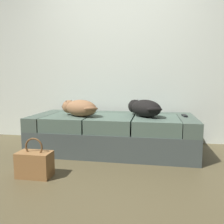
# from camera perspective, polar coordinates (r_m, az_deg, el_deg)

# --- Properties ---
(ground_plane) EXTENTS (10.00, 10.00, 0.00)m
(ground_plane) POSITION_cam_1_polar(r_m,az_deg,el_deg) (2.17, -4.48, -16.92)
(ground_plane) COLOR brown
(back_wall) EXTENTS (6.40, 0.10, 2.80)m
(back_wall) POSITION_cam_1_polar(r_m,az_deg,el_deg) (3.58, 1.99, 15.63)
(back_wall) COLOR silver
(back_wall) RESTS_ON ground
(couch) EXTENTS (2.04, 0.89, 0.47)m
(couch) POSITION_cam_1_polar(r_m,az_deg,el_deg) (3.00, 0.17, -5.27)
(couch) COLOR #3D4745
(couch) RESTS_ON ground
(dog_tan) EXTENTS (0.58, 0.43, 0.21)m
(dog_tan) POSITION_cam_1_polar(r_m,az_deg,el_deg) (2.91, -8.18, 1.03)
(dog_tan) COLOR #8A603E
(dog_tan) RESTS_ON couch
(dog_dark) EXTENTS (0.51, 0.53, 0.21)m
(dog_dark) POSITION_cam_1_polar(r_m,az_deg,el_deg) (2.88, 7.83, 1.01)
(dog_dark) COLOR black
(dog_dark) RESTS_ON couch
(tv_remote) EXTENTS (0.06, 0.15, 0.02)m
(tv_remote) POSITION_cam_1_polar(r_m,az_deg,el_deg) (3.00, 17.46, -0.85)
(tv_remote) COLOR black
(tv_remote) RESTS_ON couch
(handbag) EXTENTS (0.32, 0.18, 0.38)m
(handbag) POSITION_cam_1_polar(r_m,az_deg,el_deg) (2.35, -18.54, -12.03)
(handbag) COLOR olive
(handbag) RESTS_ON ground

